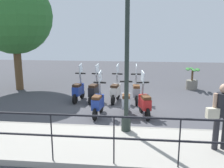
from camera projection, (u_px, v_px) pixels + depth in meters
ground_plane at (125, 109)px, 9.41m from camera, size 28.00×28.00×0.00m
promenade_walkway at (118, 144)px, 6.33m from camera, size 2.20×20.00×0.15m
fence_railing at (114, 131)px, 5.13m from camera, size 0.04×16.03×1.07m
lamp_post_near at (127, 59)px, 6.59m from camera, size 0.26×0.90×4.53m
pedestrian_with_bag at (222, 112)px, 5.74m from camera, size 0.38×0.64×1.59m
tree_large at (14, 16)px, 11.66m from camera, size 3.56×3.56×5.32m
potted_palm at (192, 80)px, 12.36m from camera, size 1.06×0.66×1.05m
scooter_near_0 at (145, 103)px, 8.50m from camera, size 1.21×0.52×1.54m
scooter_near_1 at (126, 101)px, 8.66m from camera, size 1.23×0.44×1.54m
scooter_near_2 at (98, 103)px, 8.51m from camera, size 1.23×0.44×1.54m
scooter_far_0 at (136, 91)px, 10.09m from camera, size 1.23×0.44×1.54m
scooter_far_1 at (116, 91)px, 10.16m from camera, size 1.23×0.46×1.54m
scooter_far_2 at (95, 90)px, 10.19m from camera, size 1.22×0.49×1.54m
scooter_far_3 at (78, 90)px, 10.29m from camera, size 1.23×0.45×1.54m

